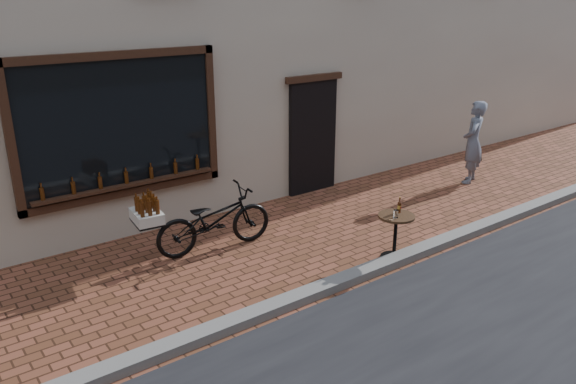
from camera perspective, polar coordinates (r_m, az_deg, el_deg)
ground at (r=7.81m, az=7.60°, el=-9.45°), size 90.00×90.00×0.00m
kerb at (r=7.91m, az=6.61°, el=-8.53°), size 90.00×0.25×0.12m
cargo_bicycle at (r=8.66m, az=-7.74°, el=-2.80°), size 2.20×0.85×1.05m
bistro_table at (r=8.46m, az=10.89°, el=-3.56°), size 0.54×0.54×0.93m
pedestrian at (r=12.23m, az=18.29°, el=4.83°), size 0.74×0.65×1.71m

